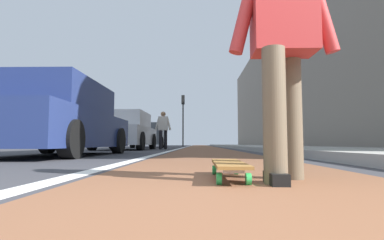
{
  "coord_description": "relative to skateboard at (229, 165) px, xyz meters",
  "views": [
    {
      "loc": [
        -0.84,
        0.26,
        0.24
      ],
      "look_at": [
        11.69,
        0.52,
        1.23
      ],
      "focal_mm": 28.22,
      "sensor_mm": 36.0,
      "label": 1
    }
  ],
  "objects": [
    {
      "name": "ground_plane",
      "position": [
        8.77,
        -0.06,
        -0.09
      ],
      "size": [
        80.0,
        80.0,
        0.0
      ],
      "primitive_type": "plane",
      "color": "#38383D"
    },
    {
      "name": "bike_lane_paint",
      "position": [
        22.77,
        -0.06,
        -0.09
      ],
      "size": [
        56.0,
        2.08,
        0.0
      ],
      "primitive_type": "cube",
      "color": "brown",
      "rests_on": "ground"
    },
    {
      "name": "lane_stripe_white",
      "position": [
        18.77,
        1.13,
        -0.09
      ],
      "size": [
        52.0,
        0.16,
        0.01
      ],
      "primitive_type": "cube",
      "color": "silver",
      "rests_on": "ground"
    },
    {
      "name": "sidewalk_curb",
      "position": [
        16.77,
        -3.12,
        -0.02
      ],
      "size": [
        52.0,
        3.2,
        0.14
      ],
      "primitive_type": "cube",
      "color": "#9E9B93",
      "rests_on": "ground"
    },
    {
      "name": "building_facade",
      "position": [
        20.77,
        -6.04,
        4.63
      ],
      "size": [
        40.0,
        1.2,
        9.45
      ],
      "primitive_type": "cube",
      "color": "gray",
      "rests_on": "ground"
    },
    {
      "name": "skateboard",
      "position": [
        0.0,
        0.0,
        0.0
      ],
      "size": [
        0.84,
        0.21,
        0.11
      ],
      "color": "green",
      "rests_on": "ground"
    },
    {
      "name": "skater_person",
      "position": [
        -0.15,
        -0.35,
        0.84
      ],
      "size": [
        0.46,
        0.72,
        1.64
      ],
      "color": "brown",
      "rests_on": "ground"
    },
    {
      "name": "parked_car_near",
      "position": [
        3.96,
        3.08,
        0.61
      ],
      "size": [
        4.44,
        2.01,
        1.47
      ],
      "color": "navy",
      "rests_on": "ground"
    },
    {
      "name": "parked_car_mid",
      "position": [
        10.0,
        3.14,
        0.63
      ],
      "size": [
        4.04,
        2.06,
        1.5
      ],
      "color": "silver",
      "rests_on": "ground"
    },
    {
      "name": "parked_car_far",
      "position": [
        16.38,
        3.17,
        0.62
      ],
      "size": [
        4.06,
        1.92,
        1.48
      ],
      "color": "#4C5156",
      "rests_on": "ground"
    },
    {
      "name": "traffic_light",
      "position": [
        24.22,
        1.53,
        3.01
      ],
      "size": [
        0.33,
        0.28,
        4.51
      ],
      "color": "#2D2D2D",
      "rests_on": "ground"
    },
    {
      "name": "pedestrian_distant",
      "position": [
        10.97,
        1.73,
        0.85
      ],
      "size": [
        0.46,
        0.72,
        1.64
      ],
      "color": "black",
      "rests_on": "ground"
    }
  ]
}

